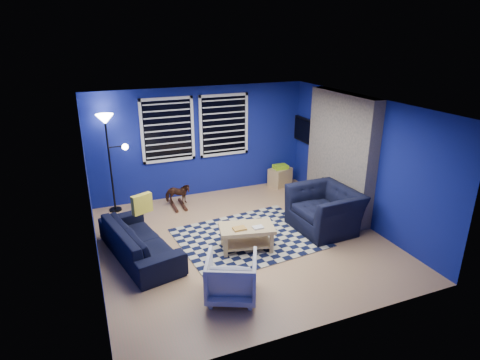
{
  "coord_description": "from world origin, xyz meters",
  "views": [
    {
      "loc": [
        -2.48,
        -6.04,
        3.63
      ],
      "look_at": [
        0.07,
        0.3,
        1.08
      ],
      "focal_mm": 30.0,
      "sensor_mm": 36.0,
      "label": 1
    }
  ],
  "objects_px": {
    "cabinet": "(280,176)",
    "coffee_table": "(247,233)",
    "armchair_big": "(325,210)",
    "floor_lamp": "(108,133)",
    "rocking_horse": "(178,194)",
    "armchair_bent": "(231,277)",
    "sofa": "(140,240)",
    "tv": "(306,131)"
  },
  "relations": [
    {
      "from": "sofa",
      "to": "coffee_table",
      "type": "bearing_deg",
      "value": -117.98
    },
    {
      "from": "floor_lamp",
      "to": "sofa",
      "type": "bearing_deg",
      "value": -84.81
    },
    {
      "from": "sofa",
      "to": "armchair_bent",
      "type": "relative_size",
      "value": 2.77
    },
    {
      "from": "floor_lamp",
      "to": "armchair_big",
      "type": "bearing_deg",
      "value": -33.23
    },
    {
      "from": "coffee_table",
      "to": "floor_lamp",
      "type": "bearing_deg",
      "value": 127.29
    },
    {
      "from": "floor_lamp",
      "to": "coffee_table",
      "type": "bearing_deg",
      "value": -52.71
    },
    {
      "from": "sofa",
      "to": "floor_lamp",
      "type": "distance_m",
      "value": 2.52
    },
    {
      "from": "coffee_table",
      "to": "cabinet",
      "type": "distance_m",
      "value": 3.25
    },
    {
      "from": "armchair_big",
      "to": "armchair_bent",
      "type": "xyz_separation_m",
      "value": [
        -2.42,
        -1.32,
        -0.07
      ]
    },
    {
      "from": "tv",
      "to": "floor_lamp",
      "type": "bearing_deg",
      "value": 176.84
    },
    {
      "from": "rocking_horse",
      "to": "cabinet",
      "type": "height_order",
      "value": "same"
    },
    {
      "from": "tv",
      "to": "floor_lamp",
      "type": "distance_m",
      "value": 4.47
    },
    {
      "from": "rocking_horse",
      "to": "armchair_big",
      "type": "bearing_deg",
      "value": -110.42
    },
    {
      "from": "cabinet",
      "to": "rocking_horse",
      "type": "bearing_deg",
      "value": 165.99
    },
    {
      "from": "sofa",
      "to": "armchair_bent",
      "type": "height_order",
      "value": "armchair_bent"
    },
    {
      "from": "rocking_horse",
      "to": "floor_lamp",
      "type": "distance_m",
      "value": 1.92
    },
    {
      "from": "tv",
      "to": "armchair_big",
      "type": "distance_m",
      "value": 2.5
    },
    {
      "from": "armchair_bent",
      "to": "sofa",
      "type": "bearing_deg",
      "value": -32.53
    },
    {
      "from": "sofa",
      "to": "armchair_big",
      "type": "bearing_deg",
      "value": -107.79
    },
    {
      "from": "coffee_table",
      "to": "cabinet",
      "type": "relative_size",
      "value": 1.65
    },
    {
      "from": "sofa",
      "to": "rocking_horse",
      "type": "distance_m",
      "value": 2.07
    },
    {
      "from": "tv",
      "to": "sofa",
      "type": "xyz_separation_m",
      "value": [
        -4.27,
        -1.84,
        -1.1
      ]
    },
    {
      "from": "cabinet",
      "to": "armchair_bent",
      "type": "bearing_deg",
      "value": -146.94
    },
    {
      "from": "tv",
      "to": "floor_lamp",
      "type": "xyz_separation_m",
      "value": [
        -4.46,
        0.25,
        0.3
      ]
    },
    {
      "from": "armchair_big",
      "to": "cabinet",
      "type": "relative_size",
      "value": 1.98
    },
    {
      "from": "armchair_big",
      "to": "floor_lamp",
      "type": "distance_m",
      "value": 4.56
    },
    {
      "from": "coffee_table",
      "to": "floor_lamp",
      "type": "distance_m",
      "value": 3.51
    },
    {
      "from": "tv",
      "to": "floor_lamp",
      "type": "height_order",
      "value": "floor_lamp"
    },
    {
      "from": "armchair_big",
      "to": "floor_lamp",
      "type": "xyz_separation_m",
      "value": [
        -3.66,
        2.4,
        1.3
      ]
    },
    {
      "from": "coffee_table",
      "to": "cabinet",
      "type": "height_order",
      "value": "cabinet"
    },
    {
      "from": "cabinet",
      "to": "coffee_table",
      "type": "bearing_deg",
      "value": -148.59
    },
    {
      "from": "armchair_bent",
      "to": "rocking_horse",
      "type": "bearing_deg",
      "value": -65.87
    },
    {
      "from": "rocking_horse",
      "to": "sofa",
      "type": "bearing_deg",
      "value": 169.05
    },
    {
      "from": "sofa",
      "to": "floor_lamp",
      "type": "relative_size",
      "value": 0.97
    },
    {
      "from": "cabinet",
      "to": "floor_lamp",
      "type": "relative_size",
      "value": 0.3
    },
    {
      "from": "sofa",
      "to": "floor_lamp",
      "type": "bearing_deg",
      "value": -7.47
    },
    {
      "from": "sofa",
      "to": "cabinet",
      "type": "xyz_separation_m",
      "value": [
        3.75,
        2.09,
        -0.06
      ]
    },
    {
      "from": "coffee_table",
      "to": "floor_lamp",
      "type": "relative_size",
      "value": 0.5
    },
    {
      "from": "coffee_table",
      "to": "tv",
      "type": "bearing_deg",
      "value": 42.9
    },
    {
      "from": "sofa",
      "to": "armchair_big",
      "type": "xyz_separation_m",
      "value": [
        3.47,
        -0.31,
        0.11
      ]
    },
    {
      "from": "cabinet",
      "to": "floor_lamp",
      "type": "xyz_separation_m",
      "value": [
        -3.94,
        -0.0,
        1.47
      ]
    },
    {
      "from": "armchair_big",
      "to": "coffee_table",
      "type": "distance_m",
      "value": 1.71
    }
  ]
}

